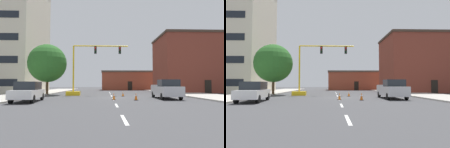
# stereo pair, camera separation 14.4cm
# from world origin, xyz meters

# --- Properties ---
(ground_plane) EXTENTS (160.00, 160.00, 0.00)m
(ground_plane) POSITION_xyz_m (0.00, 0.00, 0.00)
(ground_plane) COLOR #424244
(sidewalk_left) EXTENTS (6.00, 56.00, 0.14)m
(sidewalk_left) POSITION_xyz_m (-11.84, 8.00, 0.07)
(sidewalk_left) COLOR #B2ADA3
(sidewalk_left) RESTS_ON ground_plane
(sidewalk_right) EXTENTS (6.00, 56.00, 0.14)m
(sidewalk_right) POSITION_xyz_m (11.84, 8.00, 0.07)
(sidewalk_right) COLOR #B2ADA3
(sidewalk_right) RESTS_ON ground_plane
(lane_stripe_seg_0) EXTENTS (0.16, 2.40, 0.01)m
(lane_stripe_seg_0) POSITION_xyz_m (0.00, -14.00, 0.00)
(lane_stripe_seg_0) COLOR silver
(lane_stripe_seg_0) RESTS_ON ground_plane
(lane_stripe_seg_1) EXTENTS (0.16, 2.40, 0.01)m
(lane_stripe_seg_1) POSITION_xyz_m (0.00, -8.50, 0.00)
(lane_stripe_seg_1) COLOR silver
(lane_stripe_seg_1) RESTS_ON ground_plane
(lane_stripe_seg_2) EXTENTS (0.16, 2.40, 0.01)m
(lane_stripe_seg_2) POSITION_xyz_m (0.00, -3.00, 0.00)
(lane_stripe_seg_2) COLOR silver
(lane_stripe_seg_2) RESTS_ON ground_plane
(lane_stripe_seg_3) EXTENTS (0.16, 2.40, 0.01)m
(lane_stripe_seg_3) POSITION_xyz_m (0.00, 2.50, 0.00)
(lane_stripe_seg_3) COLOR silver
(lane_stripe_seg_3) RESTS_ON ground_plane
(lane_stripe_seg_4) EXTENTS (0.16, 2.40, 0.01)m
(lane_stripe_seg_4) POSITION_xyz_m (0.00, 8.00, 0.00)
(lane_stripe_seg_4) COLOR silver
(lane_stripe_seg_4) RESTS_ON ground_plane
(lane_stripe_seg_5) EXTENTS (0.16, 2.40, 0.01)m
(lane_stripe_seg_5) POSITION_xyz_m (0.00, 13.50, 0.00)
(lane_stripe_seg_5) COLOR silver
(lane_stripe_seg_5) RESTS_ON ground_plane
(building_tall_left) EXTENTS (12.58, 13.38, 21.44)m
(building_tall_left) POSITION_xyz_m (-19.13, 13.75, 10.73)
(building_tall_left) COLOR beige
(building_tall_left) RESTS_ON ground_plane
(building_brick_center) EXTENTS (14.14, 8.10, 4.91)m
(building_brick_center) POSITION_xyz_m (5.34, 28.74, 2.47)
(building_brick_center) COLOR brown
(building_brick_center) RESTS_ON ground_plane
(building_row_right) EXTENTS (13.68, 10.05, 10.57)m
(building_row_right) POSITION_xyz_m (16.08, 13.40, 5.30)
(building_row_right) COLOR brown
(building_row_right) RESTS_ON ground_plane
(traffic_signal_gantry) EXTENTS (8.32, 1.20, 6.83)m
(traffic_signal_gantry) POSITION_xyz_m (-4.08, 3.75, 2.20)
(traffic_signal_gantry) COLOR yellow
(traffic_signal_gantry) RESTS_ON ground_plane
(tree_left_near) EXTENTS (5.34, 5.34, 7.13)m
(tree_left_near) POSITION_xyz_m (-8.94, 4.84, 4.46)
(tree_left_near) COLOR #4C3823
(tree_left_near) RESTS_ON ground_plane
(pickup_truck_silver) EXTENTS (2.08, 5.43, 1.99)m
(pickup_truck_silver) POSITION_xyz_m (5.64, -2.18, 0.97)
(pickup_truck_silver) COLOR #BCBCC1
(pickup_truck_silver) RESTS_ON ground_plane
(sedan_white_near_left) EXTENTS (2.24, 4.64, 1.74)m
(sedan_white_near_left) POSITION_xyz_m (-7.49, -5.39, 0.89)
(sedan_white_near_left) COLOR white
(sedan_white_near_left) RESTS_ON ground_plane
(traffic_cone_roadside_a) EXTENTS (0.36, 0.36, 0.62)m
(traffic_cone_roadside_a) POSITION_xyz_m (1.42, 1.61, 0.30)
(traffic_cone_roadside_a) COLOR black
(traffic_cone_roadside_a) RESTS_ON ground_plane
(traffic_cone_roadside_b) EXTENTS (0.36, 0.36, 0.68)m
(traffic_cone_roadside_b) POSITION_xyz_m (0.03, -3.66, 0.33)
(traffic_cone_roadside_b) COLOR black
(traffic_cone_roadside_b) RESTS_ON ground_plane
(traffic_cone_roadside_c) EXTENTS (0.36, 0.36, 0.72)m
(traffic_cone_roadside_c) POSITION_xyz_m (2.11, -4.22, 0.35)
(traffic_cone_roadside_c) COLOR black
(traffic_cone_roadside_c) RESTS_ON ground_plane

